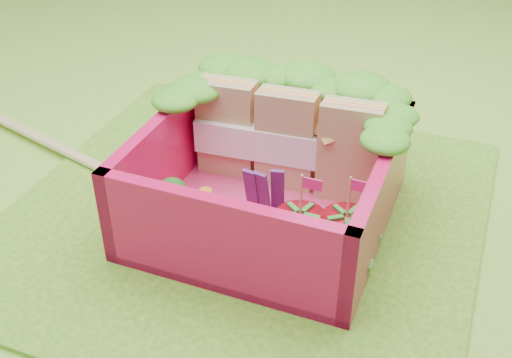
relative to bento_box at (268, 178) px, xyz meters
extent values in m
plane|color=#88BC35|center=(-0.14, 0.00, -0.31)|extent=(14.00, 14.00, 0.00)
cube|color=#539D23|center=(-0.14, 0.00, -0.29)|extent=(2.60, 2.60, 0.03)
cube|color=#DE3872|center=(0.00, 0.00, -0.25)|extent=(1.30, 1.30, 0.05)
cube|color=#E01253|center=(0.00, 0.61, 0.00)|extent=(1.30, 0.07, 0.55)
cube|color=#E01253|center=(0.00, -0.61, 0.00)|extent=(1.30, 0.07, 0.55)
cube|color=#E01253|center=(-0.61, 0.00, 0.00)|extent=(0.07, 1.30, 0.55)
cube|color=#E01253|center=(0.61, 0.00, 0.00)|extent=(0.07, 1.30, 0.55)
ellipsoid|color=#1F8017|center=(-0.50, 0.58, 0.33)|extent=(0.30, 0.30, 0.11)
ellipsoid|color=#1F8017|center=(-0.33, 0.58, 0.33)|extent=(0.30, 0.30, 0.11)
ellipsoid|color=#1F8017|center=(-0.17, 0.58, 0.33)|extent=(0.30, 0.30, 0.11)
ellipsoid|color=#1F8017|center=(0.00, 0.58, 0.33)|extent=(0.30, 0.30, 0.11)
ellipsoid|color=#1F8017|center=(0.17, 0.58, 0.33)|extent=(0.30, 0.30, 0.11)
ellipsoid|color=#1F8017|center=(0.33, 0.58, 0.33)|extent=(0.30, 0.30, 0.11)
ellipsoid|color=#1F8017|center=(0.50, 0.58, 0.33)|extent=(0.30, 0.30, 0.11)
ellipsoid|color=#1F8017|center=(-0.58, 0.10, 0.33)|extent=(0.27, 0.27, 0.10)
ellipsoid|color=#1F8017|center=(-0.58, 0.24, 0.33)|extent=(0.27, 0.27, 0.10)
ellipsoid|color=#1F8017|center=(-0.58, 0.38, 0.33)|extent=(0.27, 0.27, 0.10)
ellipsoid|color=#1F8017|center=(0.58, 0.10, 0.33)|extent=(0.27, 0.27, 0.10)
ellipsoid|color=#1F8017|center=(0.58, 0.24, 0.33)|extent=(0.27, 0.27, 0.10)
ellipsoid|color=#1F8017|center=(0.58, 0.38, 0.33)|extent=(0.27, 0.27, 0.10)
cube|color=tan|center=(-0.37, 0.31, 0.07)|extent=(0.35, 0.17, 0.60)
cube|color=tan|center=(0.00, 0.31, 0.07)|extent=(0.35, 0.17, 0.60)
cube|color=tan|center=(0.37, 0.31, 0.07)|extent=(0.35, 0.17, 0.60)
cube|color=white|center=(0.00, 0.31, 0.04)|extent=(1.09, 0.26, 0.20)
cylinder|color=#669548|center=(-0.47, -0.35, -0.15)|extent=(0.12, 0.12, 0.14)
ellipsoid|color=#175516|center=(-0.47, -0.35, -0.02)|extent=(0.31, 0.31, 0.12)
cylinder|color=orange|center=(-0.33, -0.34, -0.10)|extent=(0.07, 0.07, 0.24)
cylinder|color=orange|center=(-0.22, -0.31, -0.08)|extent=(0.07, 0.07, 0.29)
cube|color=#4A1C63|center=(-0.03, -0.15, -0.04)|extent=(0.07, 0.03, 0.38)
cube|color=#4A1C63|center=(0.03, -0.15, -0.04)|extent=(0.07, 0.03, 0.38)
cube|color=#4A1C63|center=(0.09, -0.09, -0.04)|extent=(0.07, 0.04, 0.38)
cone|color=red|center=(0.28, -0.29, -0.10)|extent=(0.26, 0.26, 0.26)
cylinder|color=tan|center=(0.28, -0.29, 0.15)|extent=(0.01, 0.01, 0.24)
cube|color=#DB247F|center=(0.33, -0.29, 0.23)|extent=(0.10, 0.01, 0.06)
cone|color=red|center=(0.50, -0.22, -0.10)|extent=(0.26, 0.26, 0.26)
cylinder|color=tan|center=(0.50, -0.22, 0.15)|extent=(0.01, 0.01, 0.24)
cube|color=#DB247F|center=(0.55, -0.22, 0.23)|extent=(0.10, 0.01, 0.06)
cube|color=#55C53E|center=(0.50, -0.07, -0.20)|extent=(0.33, 0.17, 0.05)
cube|color=#55C53E|center=(0.50, -0.26, -0.20)|extent=(0.32, 0.09, 0.05)
cube|color=#55C53E|center=(0.20, -0.36, -0.20)|extent=(0.25, 0.29, 0.05)
cube|color=#D9BA77|center=(-1.29, 0.09, -0.25)|extent=(2.39, 0.69, 0.05)
cube|color=#D9BA77|center=(-1.23, 0.10, -0.25)|extent=(2.39, 0.69, 0.05)
camera|label=1|loc=(1.00, -2.69, 1.97)|focal=45.00mm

